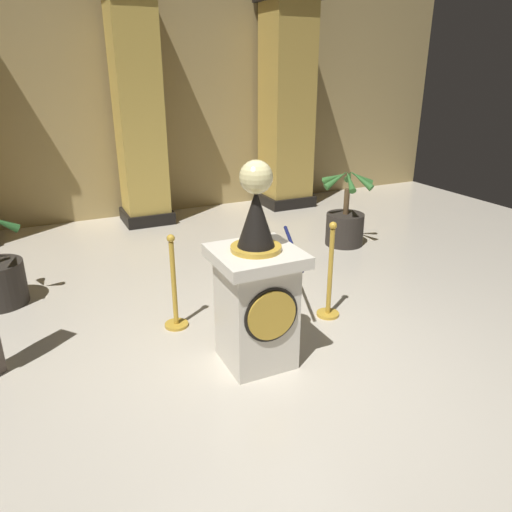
% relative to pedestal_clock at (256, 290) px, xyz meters
% --- Properties ---
extents(ground_plane, '(12.86, 12.86, 0.00)m').
position_rel_pedestal_clock_xyz_m(ground_plane, '(0.13, -0.18, -0.70)').
color(ground_plane, beige).
extents(back_wall, '(12.86, 0.16, 3.86)m').
position_rel_pedestal_clock_xyz_m(back_wall, '(0.13, 5.29, 1.23)').
color(back_wall, tan).
rests_on(back_wall, ground_plane).
extents(pedestal_clock, '(0.71, 0.71, 1.81)m').
position_rel_pedestal_clock_xyz_m(pedestal_clock, '(0.00, 0.00, 0.00)').
color(pedestal_clock, silver).
rests_on(pedestal_clock, ground_plane).
extents(stanchion_near, '(0.24, 0.24, 1.04)m').
position_rel_pedestal_clock_xyz_m(stanchion_near, '(1.06, 0.45, -0.33)').
color(stanchion_near, gold).
rests_on(stanchion_near, ground_plane).
extents(stanchion_far, '(0.24, 0.24, 0.99)m').
position_rel_pedestal_clock_xyz_m(stanchion_far, '(-0.47, 0.92, -0.35)').
color(stanchion_far, gold).
rests_on(stanchion_far, ground_plane).
extents(velvet_rope, '(1.04, 1.02, 0.22)m').
position_rel_pedestal_clock_xyz_m(velvet_rope, '(0.29, 0.68, 0.09)').
color(velvet_rope, '#141947').
extents(column_right, '(0.94, 0.94, 3.71)m').
position_rel_pedestal_clock_xyz_m(column_right, '(2.84, 4.70, 1.14)').
color(column_right, black).
rests_on(column_right, ground_plane).
extents(column_centre_rear, '(0.83, 0.83, 3.71)m').
position_rel_pedestal_clock_xyz_m(column_centre_rear, '(0.13, 4.70, 1.14)').
color(column_centre_rear, black).
rests_on(column_centre_rear, ground_plane).
extents(potted_palm_right, '(0.78, 0.70, 1.16)m').
position_rel_pedestal_clock_xyz_m(potted_palm_right, '(2.53, 2.25, -0.35)').
color(potted_palm_right, '#2D2823').
rests_on(potted_palm_right, ground_plane).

